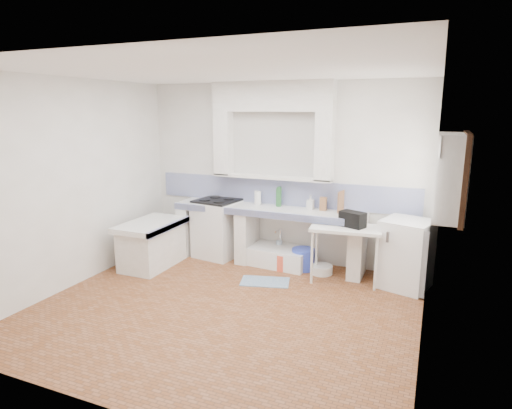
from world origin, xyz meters
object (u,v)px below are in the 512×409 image
at_px(stove, 217,229).
at_px(side_table, 345,254).
at_px(fridge, 406,254).
at_px(sink, 276,256).

relative_size(stove, side_table, 0.96).
xyz_separation_m(stove, fridge, (2.96, -0.16, 0.01)).
bearing_deg(side_table, sink, 160.07).
relative_size(stove, fridge, 0.98).
xyz_separation_m(stove, side_table, (2.16, -0.28, -0.06)).
bearing_deg(fridge, side_table, -155.15).
bearing_deg(side_table, fridge, 2.59).
distance_m(side_table, fridge, 0.81).
distance_m(stove, side_table, 2.18).
height_order(sink, side_table, side_table).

